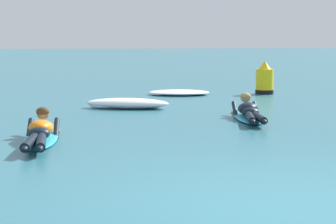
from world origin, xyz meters
TOP-DOWN VIEW (x-y plane):
  - ground_plane at (0.00, 10.00)m, footprint 120.00×120.00m
  - surfer_near at (-2.56, 4.10)m, footprint 0.64×2.69m
  - surfer_far at (1.50, 6.06)m, footprint 0.89×2.57m
  - whitewater_mid_right at (-0.70, 8.33)m, footprint 2.05×1.27m
  - whitewater_back at (1.10, 11.34)m, footprint 1.91×1.43m
  - channel_marker_buoy at (3.57, 11.18)m, footprint 0.53×0.53m

SIDE VIEW (x-z plane):
  - ground_plane at x=0.00m, z-range 0.00..0.00m
  - whitewater_back at x=1.10m, z-range 0.00..0.13m
  - whitewater_mid_right at x=-0.70m, z-range -0.01..0.23m
  - surfer_far at x=1.50m, z-range -0.13..0.41m
  - surfer_near at x=-2.56m, z-range -0.13..0.41m
  - channel_marker_buoy at x=3.57m, z-range -0.10..0.85m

